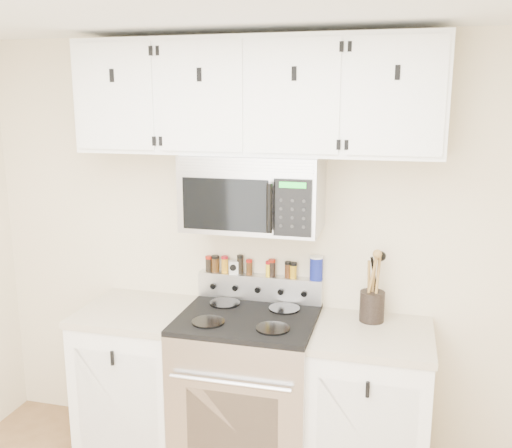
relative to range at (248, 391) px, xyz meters
The scene contains 18 objects.
back_wall 0.83m from the range, 90.00° to the left, with size 3.50×0.01×2.50m, color beige.
range is the anchor object (origin of this frame).
base_cabinet_left 0.69m from the range, behind, with size 0.64×0.62×0.92m.
base_cabinet_right 0.69m from the range, ahead, with size 0.64×0.62×0.92m.
microwave 1.15m from the range, 89.77° to the left, with size 0.76×0.44×0.42m.
upper_cabinets 1.67m from the range, 90.00° to the left, with size 2.00×0.35×0.62m.
utensil_crock 0.88m from the range, 14.39° to the left, with size 0.14×0.14×0.40m.
kitchen_timer 0.73m from the range, 119.61° to the left, with size 0.07×0.06×0.08m, color white.
salt_canister 0.81m from the range, 39.70° to the left, with size 0.08×0.08×0.14m.
spice_jar_0 0.79m from the range, 138.77° to the left, with size 0.04×0.04×0.10m.
spice_jar_1 0.78m from the range, 134.91° to the left, with size 0.05×0.05×0.10m.
spice_jar_2 0.76m from the range, 128.02° to the left, with size 0.04×0.04×0.10m.
spice_jar_3 0.74m from the range, 113.55° to the left, with size 0.04×0.04×0.12m.
spice_jar_4 0.72m from the range, 103.23° to the left, with size 0.04×0.04×0.09m.
spice_jar_5 0.72m from the range, 78.80° to the left, with size 0.04×0.04×0.09m.
spice_jar_6 0.73m from the range, 75.33° to the left, with size 0.04×0.04×0.10m.
spice_jar_7 0.74m from the range, 58.73° to the left, with size 0.04×0.04×0.10m.
spice_jar_8 0.75m from the range, 54.17° to the left, with size 0.04×0.04×0.09m.
Camera 1 is at (0.80, -1.47, 2.14)m, focal length 40.00 mm.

